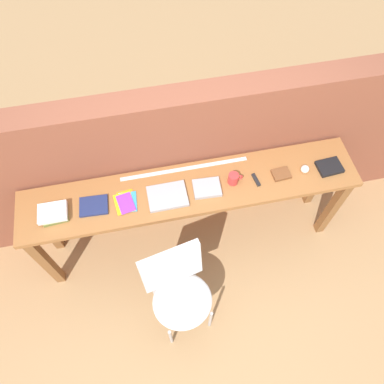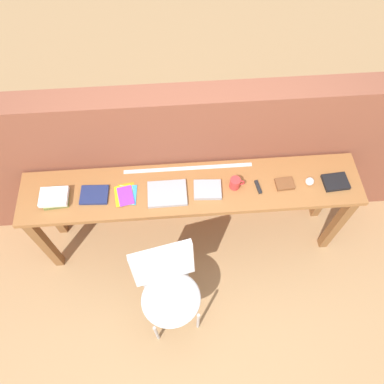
{
  "view_description": "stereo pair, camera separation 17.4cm",
  "coord_description": "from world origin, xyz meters",
  "px_view_note": "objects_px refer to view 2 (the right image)",
  "views": [
    {
      "loc": [
        -0.27,
        -1.08,
        3.21
      ],
      "look_at": [
        0.0,
        0.25,
        0.9
      ],
      "focal_mm": 35.0,
      "sensor_mm": 36.0,
      "label": 1
    },
    {
      "loc": [
        -0.1,
        -1.11,
        3.21
      ],
      "look_at": [
        0.0,
        0.25,
        0.9
      ],
      "focal_mm": 35.0,
      "sensor_mm": 36.0,
      "label": 2
    }
  ],
  "objects_px": {
    "magazine_cycling": "(94,195)",
    "book_open_centre": "(167,193)",
    "chair_white_moulded": "(168,287)",
    "book_repair_rightmost": "(336,182)",
    "mug": "(235,183)",
    "book_stack_leftmost": "(55,198)",
    "pamphlet_pile_colourful": "(126,195)",
    "leather_journal_brown": "(285,184)",
    "multitool_folded": "(258,187)",
    "sports_ball_small": "(310,181)"
  },
  "relations": [
    {
      "from": "pamphlet_pile_colourful",
      "to": "book_repair_rightmost",
      "type": "distance_m",
      "value": 1.53
    },
    {
      "from": "mug",
      "to": "multitool_folded",
      "type": "xyz_separation_m",
      "value": [
        0.17,
        -0.02,
        -0.04
      ]
    },
    {
      "from": "chair_white_moulded",
      "to": "magazine_cycling",
      "type": "distance_m",
      "value": 0.85
    },
    {
      "from": "magazine_cycling",
      "to": "multitool_folded",
      "type": "xyz_separation_m",
      "value": [
        1.18,
        -0.02,
        -0.0
      ]
    },
    {
      "from": "book_open_centre",
      "to": "mug",
      "type": "xyz_separation_m",
      "value": [
        0.49,
        0.03,
        0.03
      ]
    },
    {
      "from": "book_open_centre",
      "to": "multitool_folded",
      "type": "bearing_deg",
      "value": 0.43
    },
    {
      "from": "pamphlet_pile_colourful",
      "to": "book_stack_leftmost",
      "type": "bearing_deg",
      "value": -179.8
    },
    {
      "from": "book_repair_rightmost",
      "to": "leather_journal_brown",
      "type": "bearing_deg",
      "value": 174.16
    },
    {
      "from": "magazine_cycling",
      "to": "pamphlet_pile_colourful",
      "type": "distance_m",
      "value": 0.23
    },
    {
      "from": "book_stack_leftmost",
      "to": "multitool_folded",
      "type": "relative_size",
      "value": 1.82
    },
    {
      "from": "mug",
      "to": "sports_ball_small",
      "type": "xyz_separation_m",
      "value": [
        0.54,
        -0.02,
        -0.01
      ]
    },
    {
      "from": "pamphlet_pile_colourful",
      "to": "book_open_centre",
      "type": "bearing_deg",
      "value": -2.89
    },
    {
      "from": "pamphlet_pile_colourful",
      "to": "book_repair_rightmost",
      "type": "xyz_separation_m",
      "value": [
        1.53,
        -0.01,
        0.01
      ]
    },
    {
      "from": "book_open_centre",
      "to": "mug",
      "type": "height_order",
      "value": "mug"
    },
    {
      "from": "book_open_centre",
      "to": "multitool_folded",
      "type": "distance_m",
      "value": 0.66
    },
    {
      "from": "magazine_cycling",
      "to": "mug",
      "type": "xyz_separation_m",
      "value": [
        1.02,
        0.0,
        0.04
      ]
    },
    {
      "from": "book_open_centre",
      "to": "pamphlet_pile_colourful",
      "type": "bearing_deg",
      "value": 176.74
    },
    {
      "from": "book_open_centre",
      "to": "mug",
      "type": "bearing_deg",
      "value": 3.23
    },
    {
      "from": "magazine_cycling",
      "to": "leather_journal_brown",
      "type": "xyz_separation_m",
      "value": [
        1.38,
        -0.01,
        0.0
      ]
    },
    {
      "from": "book_open_centre",
      "to": "leather_journal_brown",
      "type": "distance_m",
      "value": 0.86
    },
    {
      "from": "book_repair_rightmost",
      "to": "pamphlet_pile_colourful",
      "type": "bearing_deg",
      "value": 175.71
    },
    {
      "from": "book_stack_leftmost",
      "to": "book_open_centre",
      "type": "bearing_deg",
      "value": -0.95
    },
    {
      "from": "chair_white_moulded",
      "to": "mug",
      "type": "height_order",
      "value": "mug"
    },
    {
      "from": "pamphlet_pile_colourful",
      "to": "leather_journal_brown",
      "type": "distance_m",
      "value": 1.15
    },
    {
      "from": "chair_white_moulded",
      "to": "book_open_centre",
      "type": "distance_m",
      "value": 0.68
    },
    {
      "from": "chair_white_moulded",
      "to": "book_open_centre",
      "type": "height_order",
      "value": "book_open_centre"
    },
    {
      "from": "leather_journal_brown",
      "to": "book_repair_rightmost",
      "type": "bearing_deg",
      "value": -5.47
    },
    {
      "from": "magazine_cycling",
      "to": "mug",
      "type": "height_order",
      "value": "mug"
    },
    {
      "from": "chair_white_moulded",
      "to": "multitool_folded",
      "type": "bearing_deg",
      "value": 39.72
    },
    {
      "from": "leather_journal_brown",
      "to": "book_stack_leftmost",
      "type": "bearing_deg",
      "value": 176.59
    },
    {
      "from": "book_repair_rightmost",
      "to": "book_stack_leftmost",
      "type": "bearing_deg",
      "value": 175.84
    },
    {
      "from": "magazine_cycling",
      "to": "mug",
      "type": "distance_m",
      "value": 1.02
    },
    {
      "from": "chair_white_moulded",
      "to": "book_repair_rightmost",
      "type": "xyz_separation_m",
      "value": [
        1.27,
        0.58,
        0.37
      ]
    },
    {
      "from": "mug",
      "to": "multitool_folded",
      "type": "height_order",
      "value": "mug"
    },
    {
      "from": "mug",
      "to": "book_repair_rightmost",
      "type": "xyz_separation_m",
      "value": [
        0.74,
        -0.02,
        -0.03
      ]
    },
    {
      "from": "pamphlet_pile_colourful",
      "to": "book_open_centre",
      "type": "xyz_separation_m",
      "value": [
        0.3,
        -0.01,
        0.01
      ]
    },
    {
      "from": "magazine_cycling",
      "to": "book_open_centre",
      "type": "distance_m",
      "value": 0.52
    },
    {
      "from": "book_stack_leftmost",
      "to": "mug",
      "type": "relative_size",
      "value": 1.82
    },
    {
      "from": "book_stack_leftmost",
      "to": "mug",
      "type": "xyz_separation_m",
      "value": [
        1.29,
        0.02,
        0.01
      ]
    },
    {
      "from": "book_stack_leftmost",
      "to": "leather_journal_brown",
      "type": "relative_size",
      "value": 1.54
    },
    {
      "from": "book_open_centre",
      "to": "mug",
      "type": "distance_m",
      "value": 0.5
    },
    {
      "from": "chair_white_moulded",
      "to": "multitool_folded",
      "type": "xyz_separation_m",
      "value": [
        0.7,
        0.58,
        0.36
      ]
    },
    {
      "from": "magazine_cycling",
      "to": "book_open_centre",
      "type": "relative_size",
      "value": 0.71
    },
    {
      "from": "book_open_centre",
      "to": "leather_journal_brown",
      "type": "xyz_separation_m",
      "value": [
        0.86,
        0.02,
        0.0
      ]
    },
    {
      "from": "pamphlet_pile_colourful",
      "to": "book_open_centre",
      "type": "height_order",
      "value": "book_open_centre"
    },
    {
      "from": "leather_journal_brown",
      "to": "book_repair_rightmost",
      "type": "height_order",
      "value": "book_repair_rightmost"
    },
    {
      "from": "multitool_folded",
      "to": "leather_journal_brown",
      "type": "xyz_separation_m",
      "value": [
        0.2,
        0.01,
        0.0
      ]
    },
    {
      "from": "multitool_folded",
      "to": "leather_journal_brown",
      "type": "height_order",
      "value": "leather_journal_brown"
    },
    {
      "from": "chair_white_moulded",
      "to": "multitool_folded",
      "type": "distance_m",
      "value": 0.98
    },
    {
      "from": "chair_white_moulded",
      "to": "mug",
      "type": "xyz_separation_m",
      "value": [
        0.53,
        0.6,
        0.4
      ]
    }
  ]
}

